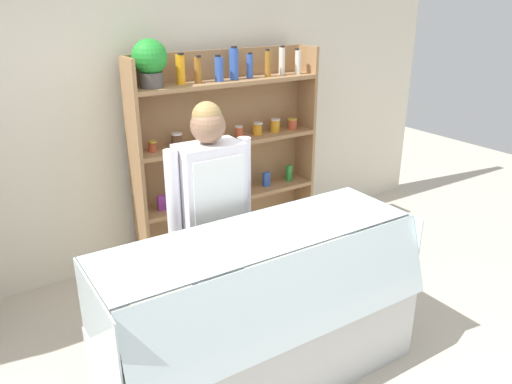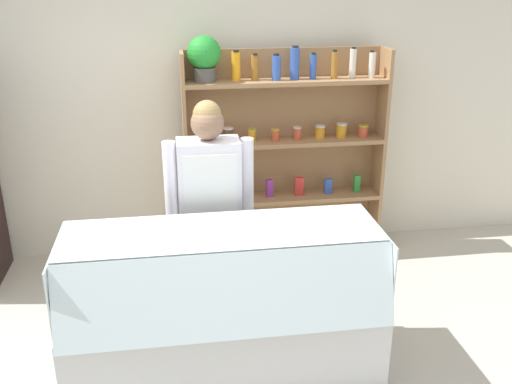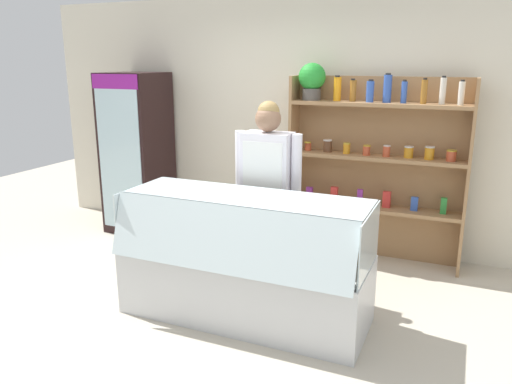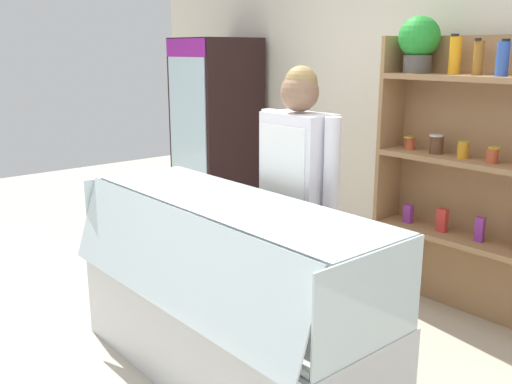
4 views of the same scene
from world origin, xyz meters
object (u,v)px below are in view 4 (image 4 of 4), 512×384
(shelving_unit, at_px, (499,158))
(shop_clerk, at_px, (297,185))
(deli_display_case, at_px, (226,323))
(drinks_fridge, at_px, (216,139))

(shelving_unit, relative_size, shop_clerk, 1.18)
(deli_display_case, xyz_separation_m, shop_clerk, (-0.03, 0.56, 0.69))
(drinks_fridge, relative_size, shop_clerk, 1.11)
(shop_clerk, bearing_deg, shelving_unit, 59.17)
(shelving_unit, bearing_deg, deli_display_case, -110.69)
(shop_clerk, bearing_deg, drinks_fridge, 155.57)
(shelving_unit, distance_m, shop_clerk, 1.28)
(drinks_fridge, bearing_deg, deli_display_case, -35.67)
(shelving_unit, bearing_deg, shop_clerk, -120.83)
(drinks_fridge, bearing_deg, shop_clerk, -24.43)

